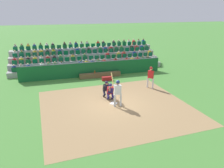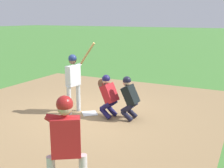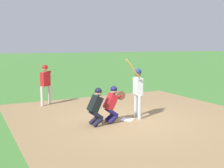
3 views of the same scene
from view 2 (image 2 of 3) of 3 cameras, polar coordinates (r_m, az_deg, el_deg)
name	(u,v)px [view 2 (image 2 of 3)]	position (r m, az deg, el deg)	size (l,w,h in m)	color
ground_plane	(90,114)	(8.63, -4.58, -6.09)	(160.00, 160.00, 0.00)	#488637
infield_dirt_patch	(76,111)	(8.90, -7.27, -5.51)	(9.48, 8.75, 0.01)	#9F7E53
home_plate_marker	(90,113)	(8.62, -4.58, -5.99)	(0.44, 0.44, 0.02)	white
batter_at_plate	(74,77)	(8.50, -7.85, 1.46)	(0.58, 0.77, 2.18)	silver
catcher_crouching	(108,93)	(8.15, -0.82, -1.94)	(0.49, 0.72, 1.28)	#1D184F
home_plate_umpire	(129,96)	(7.96, 3.52, -2.47)	(0.47, 0.48, 1.28)	black
on_deck_batter	(66,141)	(4.26, -9.40, -11.40)	(0.46, 0.57, 1.79)	silver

